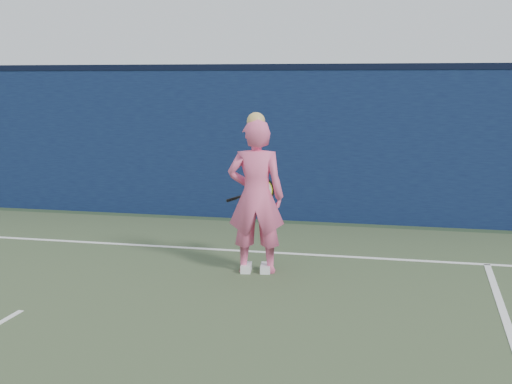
# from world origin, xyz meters

# --- Properties ---
(backstop_wall) EXTENTS (24.00, 0.40, 2.50)m
(backstop_wall) POSITION_xyz_m (0.00, 6.50, 1.25)
(backstop_wall) COLOR #0D173B
(backstop_wall) RESTS_ON ground
(wall_cap) EXTENTS (24.00, 0.42, 0.10)m
(wall_cap) POSITION_xyz_m (0.00, 6.50, 2.55)
(wall_cap) COLOR black
(wall_cap) RESTS_ON backstop_wall
(player) EXTENTS (0.75, 0.55, 1.96)m
(player) POSITION_xyz_m (2.00, 3.02, 0.95)
(player) COLOR #F35E8E
(player) RESTS_ON ground
(racket) EXTENTS (0.60, 0.30, 0.34)m
(racket) POSITION_xyz_m (1.94, 3.50, 0.94)
(racket) COLOR black
(racket) RESTS_ON ground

